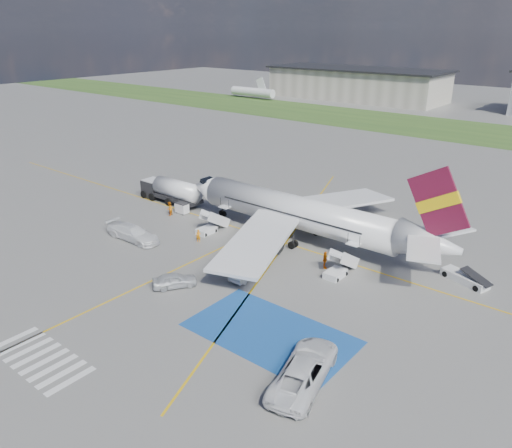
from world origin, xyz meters
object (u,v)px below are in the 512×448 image
object	(u,v)px
airliner	(307,215)
fuel_tanker	(171,193)
gpu_cart	(182,209)
van_white_b	(133,231)
car_silver_b	(247,271)
belt_loader	(465,279)
van_white_a	(305,366)
car_silver_a	(174,280)

from	to	relation	value
airliner	fuel_tanker	bearing A→B (deg)	-178.69
gpu_cart	van_white_b	world-z (taller)	van_white_b
car_silver_b	van_white_b	bearing A→B (deg)	1.73
belt_loader	van_white_a	distance (m)	23.14
airliner	belt_loader	bearing A→B (deg)	4.85
airliner	belt_loader	distance (m)	18.55
van_white_a	van_white_b	bearing A→B (deg)	-29.70
airliner	belt_loader	xyz separation A→B (m)	(18.24, 1.55, -3.01)
van_white_a	car_silver_b	bearing A→B (deg)	-49.77
belt_loader	van_white_b	bearing A→B (deg)	-139.09
van_white_b	belt_loader	bearing A→B (deg)	-68.47
car_silver_b	van_white_b	world-z (taller)	van_white_b
car_silver_a	van_white_a	world-z (taller)	van_white_a
airliner	fuel_tanker	xyz separation A→B (m)	(-23.10, -0.53, -1.88)
fuel_tanker	belt_loader	xyz separation A→B (m)	(41.35, 2.08, -1.12)
airliner	van_white_b	xyz separation A→B (m)	(-16.47, -12.74, -2.22)
gpu_cart	van_white_b	xyz separation A→B (m)	(2.09, -9.99, 0.50)
car_silver_b	van_white_a	bearing A→B (deg)	142.33
fuel_tanker	car_silver_a	bearing A→B (deg)	-41.81
fuel_tanker	van_white_a	bearing A→B (deg)	-29.48
airliner	van_white_b	distance (m)	20.94
belt_loader	car_silver_a	bearing A→B (deg)	-120.45
airliner	gpu_cart	xyz separation A→B (m)	(-18.56, -2.75, -2.72)
airliner	car_silver_b	xyz separation A→B (m)	(0.61, -11.59, -2.66)
car_silver_a	belt_loader	bearing A→B (deg)	-104.36
fuel_tanker	van_white_a	world-z (taller)	fuel_tanker
fuel_tanker	gpu_cart	distance (m)	5.13
van_white_a	airliner	bearing A→B (deg)	-70.68
gpu_cart	belt_loader	bearing A→B (deg)	6.69
car_silver_a	car_silver_b	distance (m)	7.42
fuel_tanker	car_silver_a	distance (m)	25.80
airliner	fuel_tanker	distance (m)	23.18
fuel_tanker	belt_loader	world-z (taller)	fuel_tanker
car_silver_a	airliner	bearing A→B (deg)	-67.44
gpu_cart	car_silver_b	world-z (taller)	gpu_cart
car_silver_a	van_white_a	distance (m)	18.18
car_silver_b	fuel_tanker	bearing A→B (deg)	-27.14
van_white_a	van_white_b	world-z (taller)	van_white_a
fuel_tanker	car_silver_a	size ratio (longest dim) A/B	2.41
car_silver_a	gpu_cart	bearing A→B (deg)	-10.45
gpu_cart	van_white_a	xyz separation A→B (m)	(32.61, -18.44, 0.58)
airliner	gpu_cart	distance (m)	18.96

